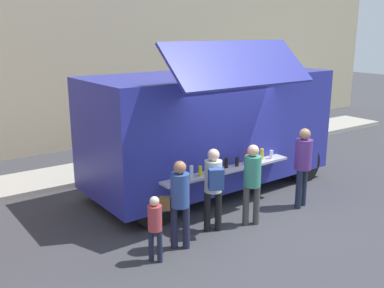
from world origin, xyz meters
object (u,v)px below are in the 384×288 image
(food_truck_main, at_px, (211,127))
(customer_mid_with_backpack, at_px, (214,182))
(customer_front_ordering, at_px, (252,178))
(customer_rear_waiting, at_px, (179,197))
(customer_extra_browsing, at_px, (303,161))
(child_near_queue, at_px, (155,223))
(trash_bin, at_px, (273,128))

(food_truck_main, distance_m, customer_mid_with_backpack, 2.45)
(customer_front_ordering, distance_m, customer_rear_waiting, 1.69)
(customer_mid_with_backpack, xyz_separation_m, customer_extra_browsing, (2.30, -0.13, 0.05))
(customer_front_ordering, height_order, customer_mid_with_backpack, customer_front_ordering)
(customer_extra_browsing, distance_m, child_near_queue, 3.78)
(customer_front_ordering, distance_m, customer_extra_browsing, 1.49)
(trash_bin, bearing_deg, customer_front_ordering, -138.85)
(food_truck_main, relative_size, child_near_queue, 5.17)
(customer_rear_waiting, relative_size, child_near_queue, 1.39)
(customer_mid_with_backpack, distance_m, customer_extra_browsing, 2.30)
(child_near_queue, bearing_deg, food_truck_main, -0.33)
(trash_bin, distance_m, customer_front_ordering, 6.75)
(food_truck_main, distance_m, customer_rear_waiting, 3.17)
(customer_rear_waiting, bearing_deg, food_truck_main, -11.09)
(customer_mid_with_backpack, height_order, child_near_queue, customer_mid_with_backpack)
(customer_extra_browsing, bearing_deg, customer_front_ordering, 76.47)
(food_truck_main, relative_size, customer_mid_with_backpack, 3.67)
(trash_bin, bearing_deg, customer_mid_with_backpack, -144.09)
(customer_rear_waiting, relative_size, customer_extra_browsing, 0.92)
(customer_mid_with_backpack, height_order, customer_rear_waiting, customer_mid_with_backpack)
(customer_front_ordering, bearing_deg, customer_rear_waiting, 116.44)
(customer_mid_with_backpack, distance_m, child_near_queue, 1.53)
(customer_mid_with_backpack, bearing_deg, customer_rear_waiting, 127.75)
(customer_front_ordering, relative_size, customer_rear_waiting, 1.02)
(trash_bin, relative_size, customer_rear_waiting, 0.64)
(customer_mid_with_backpack, xyz_separation_m, child_near_queue, (-1.46, -0.34, -0.31))
(food_truck_main, xyz_separation_m, customer_mid_with_backpack, (-1.41, -1.93, -0.53))
(customer_mid_with_backpack, relative_size, customer_rear_waiting, 1.01)
(trash_bin, height_order, customer_extra_browsing, customer_extra_browsing)
(customer_extra_browsing, bearing_deg, customer_rear_waiting, 75.65)
(customer_front_ordering, relative_size, customer_mid_with_backpack, 1.00)
(trash_bin, xyz_separation_m, customer_rear_waiting, (-6.76, -4.43, 0.44))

